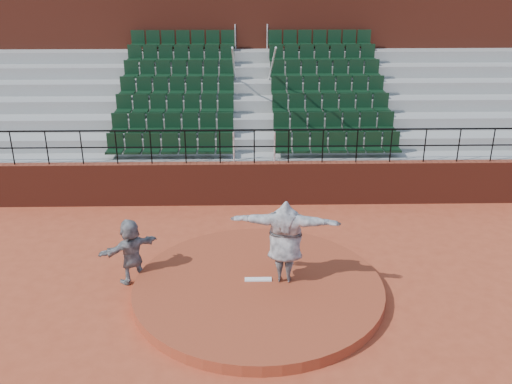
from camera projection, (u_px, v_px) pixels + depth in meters
ground at (258, 293)px, 12.64m from camera, size 90.00×90.00×0.00m
pitchers_mound at (258, 288)px, 12.59m from camera, size 5.50×5.50×0.25m
pitching_rubber at (258, 279)px, 12.67m from camera, size 0.60×0.15×0.03m
boundary_wall at (254, 183)px, 17.01m from camera, size 24.00×0.30×1.30m
wall_railing at (254, 139)px, 16.48m from camera, size 24.04×0.05×1.03m
seating_deck at (252, 124)px, 20.07m from camera, size 24.00×5.97×4.63m
press_box_facade at (251, 47)px, 22.92m from camera, size 24.00×3.00×7.10m
pitcher at (285, 241)px, 12.33m from camera, size 2.42×0.98×1.91m
fielder at (131, 251)px, 12.85m from camera, size 1.42×1.21×1.54m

